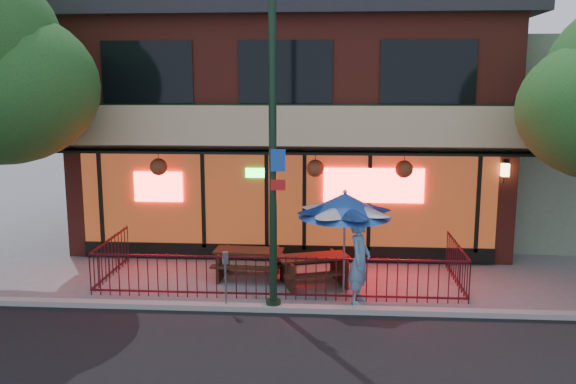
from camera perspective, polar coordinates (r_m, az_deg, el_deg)
name	(u,v)px	position (r m, az deg, el deg)	size (l,w,h in m)	color
ground	(275,302)	(13.53, -1.21, -10.29)	(80.00, 80.00, 0.00)	gray
curb	(273,308)	(13.04, -1.41, -10.81)	(80.00, 0.25, 0.12)	#999993
restaurant_building	(294,102)	(19.77, 0.60, 8.43)	(12.96, 9.49, 8.05)	maroon
neighbor_building	(572,137)	(21.85, 25.06, 4.69)	(6.00, 7.00, 6.00)	gray
patio_fence	(277,268)	(13.80, -1.03, -7.11)	(8.44, 2.62, 1.00)	#420E16
street_light	(273,162)	(12.37, -1.42, 2.83)	(0.43, 0.32, 7.00)	black
picnic_table_left	(249,259)	(15.06, -3.69, -6.29)	(1.73, 1.36, 0.71)	#352113
picnic_table_right	(313,266)	(14.52, 2.40, -6.91)	(1.97, 1.73, 0.71)	#392214
patio_umbrella	(345,205)	(13.66, 5.34, -1.22)	(2.09, 2.09, 2.39)	gray
pedestrian	(359,261)	(13.29, 6.70, -6.44)	(0.69, 0.45, 1.89)	#5A8DB5
parking_meter_near	(225,271)	(12.92, -5.87, -7.34)	(0.14, 0.13, 1.26)	gray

